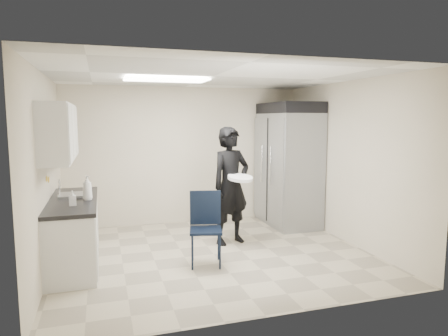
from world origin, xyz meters
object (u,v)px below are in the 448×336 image
object	(u,v)px
lower_counter	(74,233)
folding_chair	(206,230)
commercial_fridge	(288,169)
man_tuxedo	(231,186)

from	to	relation	value
lower_counter	folding_chair	size ratio (longest dim) A/B	1.95
lower_counter	folding_chair	xyz separation A→B (m)	(1.73, -0.58, 0.06)
lower_counter	commercial_fridge	world-z (taller)	commercial_fridge
commercial_fridge	folding_chair	distance (m)	2.70
folding_chair	lower_counter	bearing A→B (deg)	174.62
man_tuxedo	lower_counter	bearing A→B (deg)	168.64
folding_chair	commercial_fridge	bearing A→B (deg)	52.19
commercial_fridge	man_tuxedo	xyz separation A→B (m)	(-1.41, -0.81, -0.11)
lower_counter	folding_chair	world-z (taller)	folding_chair
lower_counter	commercial_fridge	size ratio (longest dim) A/B	0.90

